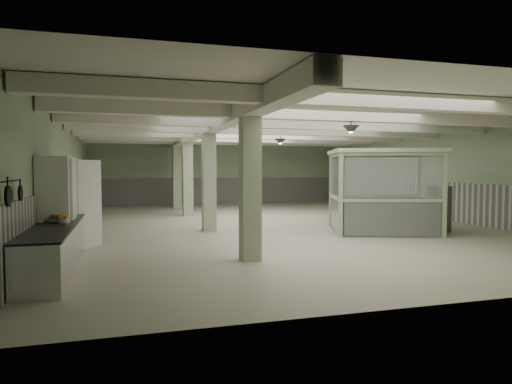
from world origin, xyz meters
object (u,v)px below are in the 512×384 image
object	(u,v)px
walkin_cooler	(61,203)
guard_booth	(383,177)
filing_cabinet	(439,209)
prep_counter	(55,247)

from	to	relation	value
walkin_cooler	guard_booth	bearing A→B (deg)	7.43
guard_booth	filing_cabinet	size ratio (longest dim) A/B	2.71
prep_counter	guard_booth	size ratio (longest dim) A/B	1.16
prep_counter	guard_booth	world-z (taller)	guard_booth
prep_counter	filing_cabinet	bearing A→B (deg)	13.24
walkin_cooler	prep_counter	bearing A→B (deg)	-87.38
prep_counter	filing_cabinet	distance (m)	11.55
prep_counter	filing_cabinet	world-z (taller)	filing_cabinet
guard_booth	prep_counter	bearing A→B (deg)	-142.62
prep_counter	filing_cabinet	size ratio (longest dim) A/B	3.13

